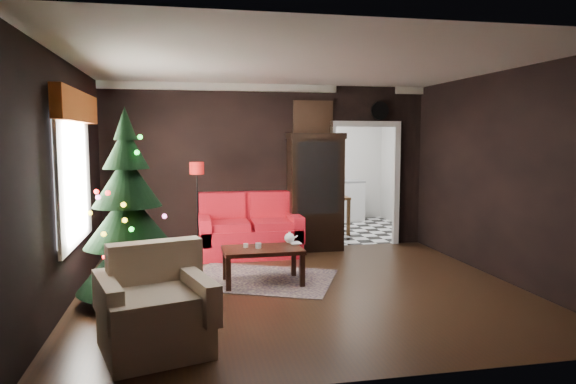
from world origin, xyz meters
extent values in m
plane|color=black|center=(0.00, 0.00, 0.00)|extent=(5.50, 5.50, 0.00)
plane|color=white|center=(0.00, 0.00, 2.80)|extent=(5.50, 5.50, 0.00)
plane|color=black|center=(0.00, 2.50, 1.40)|extent=(5.50, 0.00, 5.50)
plane|color=black|center=(0.00, -2.50, 1.40)|extent=(5.50, 0.00, 5.50)
plane|color=black|center=(-2.75, 0.00, 1.40)|extent=(0.00, 5.50, 5.50)
plane|color=black|center=(2.75, 0.00, 1.40)|extent=(0.00, 5.50, 5.50)
cube|color=white|center=(-2.71, 0.20, 1.45)|extent=(0.05, 1.60, 1.40)
cube|color=#964015|center=(-2.63, 0.20, 2.27)|extent=(0.12, 2.10, 0.35)
plane|color=white|center=(1.70, 4.00, 0.00)|extent=(3.00, 3.00, 0.00)
cube|color=white|center=(1.70, 5.45, 1.70)|extent=(0.70, 0.06, 0.70)
cube|color=#553649|center=(-0.46, 0.58, 0.01)|extent=(2.37, 2.10, 0.01)
cylinder|color=silver|center=(-0.65, 0.47, 0.50)|extent=(0.07, 0.07, 0.05)
cylinder|color=silver|center=(-0.50, 0.40, 0.51)|extent=(0.09, 0.09, 0.07)
imported|color=tan|center=(-0.03, 0.58, 0.57)|extent=(0.14, 0.02, 0.20)
cylinder|color=white|center=(1.95, 2.45, 2.38)|extent=(0.32, 0.32, 0.06)
cube|color=#BF8149|center=(0.75, 2.46, 2.25)|extent=(0.62, 0.05, 0.52)
cube|color=white|center=(1.70, 5.20, 0.45)|extent=(1.80, 0.60, 0.90)
camera|label=1|loc=(-1.44, -6.23, 1.91)|focal=32.44mm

